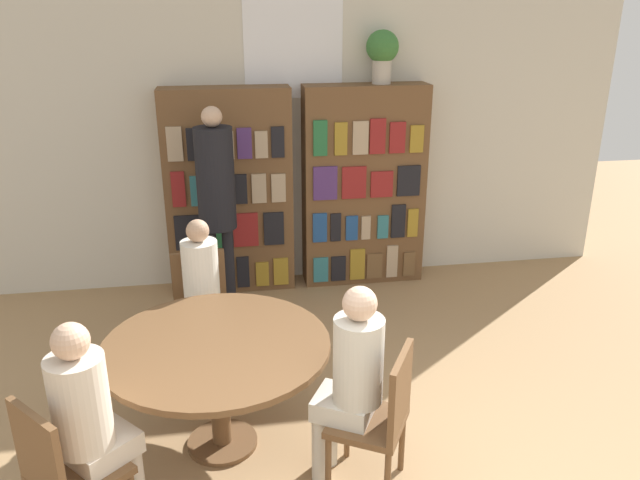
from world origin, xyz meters
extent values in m
cube|color=beige|center=(0.00, 3.96, 1.50)|extent=(6.40, 0.06, 3.00)
cube|color=white|center=(0.00, 3.93, 2.35)|extent=(0.90, 0.01, 1.10)
cube|color=brown|center=(-0.65, 3.77, 0.97)|extent=(1.17, 0.32, 1.93)
cube|color=#2D707A|center=(-1.09, 3.60, 0.20)|extent=(0.16, 0.02, 0.28)
cube|color=#4C2D6B|center=(-0.91, 3.60, 0.18)|extent=(0.13, 0.02, 0.23)
cube|color=olive|center=(-0.74, 3.60, 0.19)|extent=(0.14, 0.02, 0.26)
cube|color=black|center=(-0.56, 3.60, 0.22)|extent=(0.12, 0.02, 0.31)
cube|color=olive|center=(-0.37, 3.60, 0.18)|extent=(0.12, 0.02, 0.24)
cube|color=olive|center=(-0.19, 3.60, 0.20)|extent=(0.14, 0.02, 0.27)
cube|color=black|center=(-1.05, 3.60, 0.65)|extent=(0.23, 0.02, 0.33)
cube|color=#236638|center=(-0.77, 3.60, 0.60)|extent=(0.23, 0.02, 0.24)
cube|color=maroon|center=(-0.51, 3.60, 0.64)|extent=(0.23, 0.02, 0.33)
cube|color=black|center=(-0.25, 3.60, 0.64)|extent=(0.19, 0.02, 0.32)
cube|color=maroon|center=(-1.10, 3.60, 1.06)|extent=(0.12, 0.02, 0.33)
cube|color=#2D707A|center=(-0.92, 3.60, 1.04)|extent=(0.15, 0.02, 0.28)
cube|color=black|center=(-0.73, 3.60, 1.06)|extent=(0.12, 0.02, 0.31)
cube|color=black|center=(-0.55, 3.60, 1.04)|extent=(0.13, 0.02, 0.28)
cube|color=tan|center=(-0.38, 3.60, 1.04)|extent=(0.13, 0.02, 0.27)
cube|color=tan|center=(-0.20, 3.60, 1.03)|extent=(0.13, 0.02, 0.27)
cube|color=tan|center=(-1.10, 3.60, 1.47)|extent=(0.13, 0.02, 0.30)
cube|color=black|center=(-0.95, 3.60, 1.46)|extent=(0.09, 0.02, 0.29)
cube|color=#2D707A|center=(-0.79, 3.60, 1.46)|extent=(0.09, 0.02, 0.29)
cube|color=tan|center=(-0.65, 3.60, 1.44)|extent=(0.12, 0.02, 0.25)
cube|color=#4C2D6B|center=(-0.49, 3.60, 1.46)|extent=(0.13, 0.02, 0.28)
cube|color=tan|center=(-0.34, 3.60, 1.44)|extent=(0.11, 0.02, 0.24)
cube|color=black|center=(-0.19, 3.60, 1.46)|extent=(0.12, 0.02, 0.28)
cube|color=brown|center=(0.65, 3.77, 0.97)|extent=(1.17, 0.32, 1.93)
cube|color=#2D707A|center=(0.20, 3.60, 0.19)|extent=(0.14, 0.02, 0.25)
cube|color=black|center=(0.37, 3.60, 0.19)|extent=(0.14, 0.02, 0.25)
cube|color=olive|center=(0.56, 3.60, 0.22)|extent=(0.15, 0.02, 0.32)
cube|color=brown|center=(0.74, 3.60, 0.19)|extent=(0.15, 0.02, 0.26)
cube|color=tan|center=(0.91, 3.60, 0.23)|extent=(0.11, 0.02, 0.34)
cube|color=brown|center=(1.09, 3.60, 0.19)|extent=(0.12, 0.02, 0.25)
cube|color=navy|center=(0.19, 3.60, 0.62)|extent=(0.13, 0.02, 0.29)
cube|color=black|center=(0.34, 3.60, 0.62)|extent=(0.10, 0.02, 0.28)
cube|color=navy|center=(0.50, 3.60, 0.60)|extent=(0.12, 0.02, 0.24)
cube|color=tan|center=(0.64, 3.60, 0.60)|extent=(0.09, 0.02, 0.24)
cube|color=#2D707A|center=(0.81, 3.60, 0.60)|extent=(0.11, 0.02, 0.23)
cube|color=black|center=(0.96, 3.60, 0.65)|extent=(0.14, 0.02, 0.33)
cube|color=olive|center=(1.11, 3.60, 0.62)|extent=(0.10, 0.02, 0.28)
cube|color=#4C2D6B|center=(0.24, 3.60, 1.06)|extent=(0.22, 0.02, 0.32)
cube|color=maroon|center=(0.51, 3.60, 1.05)|extent=(0.23, 0.02, 0.31)
cube|color=maroon|center=(0.78, 3.60, 1.02)|extent=(0.21, 0.02, 0.25)
cube|color=black|center=(1.04, 3.60, 1.05)|extent=(0.22, 0.02, 0.29)
cube|color=#236638|center=(0.19, 3.60, 1.48)|extent=(0.13, 0.02, 0.32)
cube|color=olive|center=(0.38, 3.60, 1.47)|extent=(0.12, 0.02, 0.30)
cube|color=tan|center=(0.56, 3.60, 1.47)|extent=(0.15, 0.02, 0.31)
cube|color=maroon|center=(0.73, 3.60, 1.48)|extent=(0.15, 0.02, 0.32)
cube|color=maroon|center=(0.91, 3.60, 1.46)|extent=(0.15, 0.02, 0.29)
cube|color=olive|center=(1.10, 3.60, 1.45)|extent=(0.13, 0.02, 0.25)
cylinder|color=#B7AD9E|center=(0.79, 3.77, 2.04)|extent=(0.17, 0.17, 0.21)
sphere|color=#387033|center=(0.79, 3.77, 2.26)|extent=(0.30, 0.30, 0.30)
cylinder|color=brown|center=(-0.80, 1.39, 0.01)|extent=(0.44, 0.44, 0.03)
cylinder|color=brown|center=(-0.80, 1.39, 0.36)|extent=(0.12, 0.12, 0.66)
cylinder|color=brown|center=(-0.80, 1.39, 0.71)|extent=(1.36, 1.36, 0.04)
cube|color=brown|center=(-1.50, 0.75, 0.41)|extent=(0.57, 0.57, 0.04)
cube|color=brown|center=(-1.63, 0.63, 0.66)|extent=(0.30, 0.32, 0.45)
cylinder|color=brown|center=(-1.48, 0.99, 0.20)|extent=(0.04, 0.04, 0.39)
cube|color=brown|center=(-0.90, 2.32, 0.41)|extent=(0.44, 0.44, 0.04)
cube|color=brown|center=(-0.92, 2.50, 0.66)|extent=(0.40, 0.08, 0.45)
cylinder|color=brown|center=(-0.72, 2.17, 0.20)|extent=(0.04, 0.04, 0.39)
cylinder|color=brown|center=(-1.05, 2.14, 0.20)|extent=(0.04, 0.04, 0.39)
cylinder|color=brown|center=(-0.75, 2.51, 0.20)|extent=(0.04, 0.04, 0.39)
cylinder|color=brown|center=(-1.09, 2.47, 0.20)|extent=(0.04, 0.04, 0.39)
cube|color=brown|center=(0.02, 0.92, 0.41)|extent=(0.55, 0.55, 0.04)
cube|color=brown|center=(0.18, 0.83, 0.66)|extent=(0.23, 0.37, 0.45)
cylinder|color=brown|center=(-0.21, 0.86, 0.20)|extent=(0.04, 0.04, 0.39)
cylinder|color=brown|center=(-0.04, 1.15, 0.20)|extent=(0.04, 0.04, 0.39)
cylinder|color=brown|center=(0.25, 0.98, 0.20)|extent=(0.04, 0.04, 0.39)
cube|color=silver|center=(-0.89, 2.18, 0.49)|extent=(0.29, 0.35, 0.12)
cylinder|color=silver|center=(-0.90, 2.26, 0.80)|extent=(0.26, 0.26, 0.50)
sphere|color=tan|center=(-0.90, 2.26, 1.13)|extent=(0.16, 0.16, 0.16)
cylinder|color=silver|center=(-0.80, 2.08, 0.22)|extent=(0.10, 0.10, 0.43)
cylinder|color=silver|center=(-0.95, 2.06, 0.22)|extent=(0.10, 0.10, 0.43)
cube|color=beige|center=(-0.10, 0.99, 0.49)|extent=(0.42, 0.40, 0.12)
cylinder|color=beige|center=(-0.03, 0.95, 0.80)|extent=(0.28, 0.28, 0.50)
sphere|color=#DBB293|center=(-0.03, 0.95, 1.15)|extent=(0.19, 0.19, 0.19)
cylinder|color=beige|center=(-0.24, 0.98, 0.22)|extent=(0.10, 0.10, 0.43)
cylinder|color=beige|center=(-0.16, 1.11, 0.22)|extent=(0.10, 0.10, 0.43)
cube|color=beige|center=(-1.39, 0.85, 0.49)|extent=(0.43, 0.42, 0.12)
cylinder|color=beige|center=(-1.45, 0.79, 0.80)|extent=(0.28, 0.28, 0.50)
sphere|color=tan|center=(-1.45, 0.79, 1.14)|extent=(0.18, 0.18, 0.18)
cylinder|color=beige|center=(-1.36, 0.98, 0.22)|extent=(0.10, 0.10, 0.43)
cylinder|color=black|center=(-0.83, 3.26, 0.40)|extent=(0.10, 0.10, 0.80)
cylinder|color=black|center=(-0.69, 3.26, 0.40)|extent=(0.10, 0.10, 0.80)
cylinder|color=black|center=(-0.76, 3.26, 1.24)|extent=(0.32, 0.32, 0.87)
sphere|color=tan|center=(-0.76, 3.26, 1.76)|extent=(0.17, 0.17, 0.17)
cylinder|color=black|center=(-0.66, 3.55, 1.45)|extent=(0.07, 0.30, 0.07)
camera|label=1|loc=(-0.71, -1.91, 2.61)|focal=35.00mm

